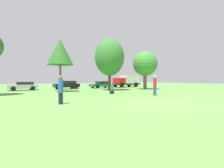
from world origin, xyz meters
TOP-DOWN VIEW (x-y plane):
  - ground_plane at (0.00, 0.00)m, footprint 120.00×120.00m
  - person_thrower at (-5.55, 3.08)m, footprint 0.32×0.32m
  - person_catcher at (3.73, 3.88)m, footprint 0.33×0.33m
  - frisbee at (0.16, 3.57)m, footprint 0.27×0.27m
  - bystander_sitting at (1.17, 7.59)m, footprint 0.39×0.32m
  - tree_1 at (-2.53, 13.88)m, footprint 3.26×3.26m
  - tree_2 at (4.30, 13.03)m, footprint 4.23×4.23m
  - tree_3 at (10.42, 12.10)m, footprint 3.92×3.92m
  - parked_car_silver at (-6.27, 19.41)m, footprint 3.93×2.01m
  - parked_car_black at (0.08, 19.40)m, footprint 4.04×1.99m
  - parked_car_green at (6.67, 19.44)m, footprint 4.44×2.09m
  - delivery_truck_red at (12.77, 19.79)m, footprint 5.90×2.57m

SIDE VIEW (x-z plane):
  - ground_plane at x=0.00m, z-range 0.00..0.00m
  - bystander_sitting at x=1.17m, z-range -0.08..0.94m
  - parked_car_silver at x=-6.27m, z-range 0.04..1.24m
  - parked_car_green at x=6.67m, z-range 0.04..1.26m
  - parked_car_black at x=0.08m, z-range 0.04..1.38m
  - person_thrower at x=-5.55m, z-range 0.02..1.81m
  - person_catcher at x=3.73m, z-range 0.03..1.97m
  - delivery_truck_red at x=12.77m, z-range 0.12..2.53m
  - frisbee at x=0.16m, z-range 2.06..2.19m
  - tree_3 at x=10.42m, z-range 1.03..7.10m
  - tree_2 at x=4.30m, z-range 1.04..8.45m
  - tree_1 at x=-2.53m, z-range 1.69..8.36m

